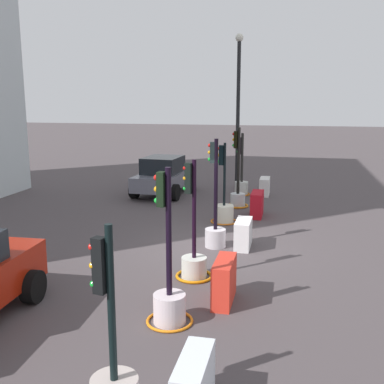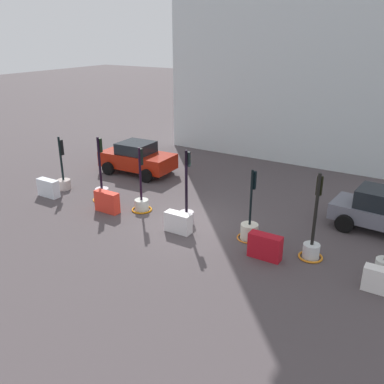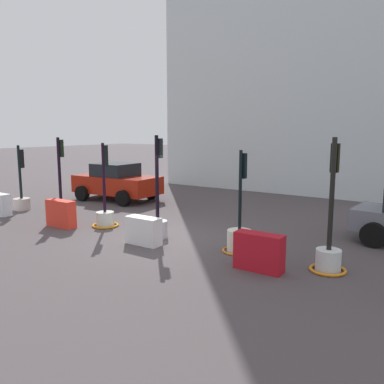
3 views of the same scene
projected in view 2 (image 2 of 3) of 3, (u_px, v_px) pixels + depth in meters
ground_plane at (190, 224)px, 16.87m from camera, size 120.00×120.00×0.00m
traffic_light_0 at (63, 179)px, 20.41m from camera, size 0.65×0.65×2.63m
traffic_light_1 at (102, 189)px, 19.07m from camera, size 0.90×0.90×2.97m
traffic_light_2 at (142, 201)px, 17.99m from camera, size 0.89×0.89×2.81m
traffic_light_3 at (187, 210)px, 16.68m from camera, size 0.59×0.59×3.08m
traffic_light_4 at (250, 228)px, 15.54m from camera, size 0.91×0.91×2.72m
traffic_light_5 at (312, 243)px, 14.18m from camera, size 0.84×0.84×3.08m
construction_barrier_0 at (48, 188)px, 19.52m from camera, size 1.12×0.39×0.83m
construction_barrier_1 at (107, 202)px, 17.85m from camera, size 1.14×0.38×0.91m
construction_barrier_2 at (178, 223)px, 16.08m from camera, size 1.06×0.42×0.79m
construction_barrier_3 at (265, 247)px, 14.20m from camera, size 1.15×0.41×0.88m
construction_barrier_4 at (382, 281)px, 12.36m from camera, size 1.08×0.41×0.77m
car_grey_saloon at (384, 212)px, 15.98m from camera, size 3.97×2.29×1.67m
car_red_compact at (137, 158)px, 22.57m from camera, size 4.10×2.40×1.71m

